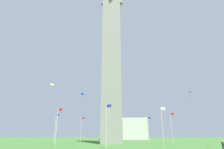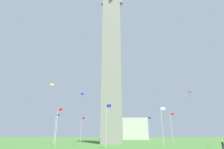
% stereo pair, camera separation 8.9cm
% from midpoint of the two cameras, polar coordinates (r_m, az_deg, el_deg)
% --- Properties ---
extents(ground_plane, '(260.00, 260.00, 0.00)m').
position_cam_midpoint_polar(ground_plane, '(55.66, -0.05, -21.40)').
color(ground_plane, '#3D6B2D').
extents(obelisk_monument, '(6.25, 6.25, 56.78)m').
position_cam_midpoint_polar(obelisk_monument, '(61.27, -0.04, 6.18)').
color(obelisk_monument, gray).
rests_on(obelisk_monument, ground).
extents(flagpole_n, '(1.12, 0.14, 8.86)m').
position_cam_midpoint_polar(flagpole_n, '(57.18, 18.59, -15.56)').
color(flagpole_n, silver).
rests_on(flagpole_n, ground).
extents(flagpole_ne, '(1.12, 0.14, 8.86)m').
position_cam_midpoint_polar(flagpole_ne, '(68.48, 11.67, -16.48)').
color(flagpole_ne, silver).
rests_on(flagpole_ne, ground).
extents(flagpole_e, '(1.12, 0.14, 8.86)m').
position_cam_midpoint_polar(flagpole_e, '(73.18, 1.00, -16.96)').
color(flagpole_e, silver).
rests_on(flagpole_e, ground).
extents(flagpole_se, '(1.12, 0.14, 8.86)m').
position_cam_midpoint_polar(flagpole_se, '(69.86, -9.93, -16.62)').
color(flagpole_se, silver).
rests_on(flagpole_se, ground).
extents(flagpole_s, '(1.12, 0.14, 8.86)m').
position_cam_midpoint_polar(flagpole_s, '(59.49, -17.84, -15.72)').
color(flagpole_s, silver).
rests_on(flagpole_s, ground).
extents(flagpole_sw, '(1.12, 0.14, 8.86)m').
position_cam_midpoint_polar(flagpole_sw, '(46.05, -17.36, -15.15)').
color(flagpole_sw, silver).
rests_on(flagpole_sw, ground).
extents(flagpole_w, '(1.12, 0.14, 8.86)m').
position_cam_midpoint_polar(flagpole_w, '(38.12, -1.88, -15.38)').
color(flagpole_w, silver).
rests_on(flagpole_w, ground).
extents(flagpole_nw, '(1.12, 0.14, 8.86)m').
position_cam_midpoint_polar(flagpole_nw, '(43.92, 15.82, -15.16)').
color(flagpole_nw, silver).
rests_on(flagpole_nw, ground).
extents(person_black_shirt, '(0.32, 0.32, 1.64)m').
position_cam_midpoint_polar(person_black_shirt, '(36.35, 32.08, -18.91)').
color(person_black_shirt, '#2D2D38').
rests_on(person_black_shirt, ground).
extents(kite_blue_delta, '(1.25, 1.06, 1.98)m').
position_cam_midpoint_polar(kite_blue_delta, '(45.52, -9.27, -6.12)').
color(kite_blue_delta, blue).
extents(kite_pink_diamond, '(0.92, 0.94, 1.26)m').
position_cam_midpoint_polar(kite_pink_diamond, '(43.55, 23.69, -5.22)').
color(kite_pink_diamond, pink).
extents(kite_yellow_diamond, '(1.31, 1.29, 1.74)m').
position_cam_midpoint_polar(kite_yellow_diamond, '(53.21, -18.84, -3.13)').
color(kite_yellow_diamond, yellow).
extents(distant_building, '(23.61, 13.06, 10.89)m').
position_cam_midpoint_polar(distant_building, '(101.44, 4.08, -17.05)').
color(distant_building, beige).
rests_on(distant_building, ground).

